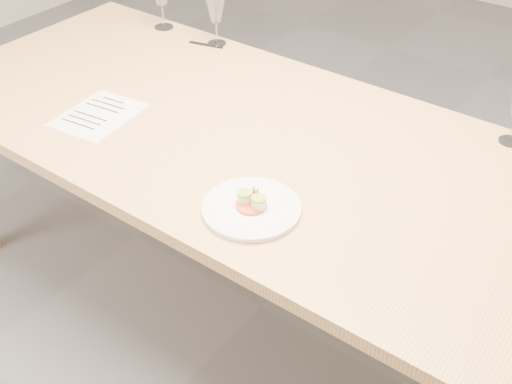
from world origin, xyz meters
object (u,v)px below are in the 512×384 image
Objects in this scene: dining_table at (262,156)px; wine_glass_1 at (215,8)px; ballpoint_pen at (206,45)px; recipe_sheet at (99,115)px; dinner_plate at (251,208)px.

dining_table is 0.73m from wine_glass_1.
wine_glass_1 is at bearing 45.57° from ballpoint_pen.
ballpoint_pen is at bearing 88.29° from recipe_sheet.
recipe_sheet is (-0.69, 0.10, -0.01)m from dinner_plate.
dining_table is 17.48× the size of ballpoint_pen.
ballpoint_pen is 0.67× the size of wine_glass_1.
dinner_plate is 1.03m from ballpoint_pen.
recipe_sheet is 1.44× the size of wine_glass_1.
wine_glass_1 is (0.02, 0.04, 0.14)m from ballpoint_pen.
wine_glass_1 reaches higher than recipe_sheet.
recipe_sheet is at bearing 171.91° from dinner_plate.
recipe_sheet is at bearing -86.56° from wine_glass_1.
dinner_plate is 0.88× the size of recipe_sheet.
recipe_sheet is 2.14× the size of ballpoint_pen.
recipe_sheet reaches higher than dining_table.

